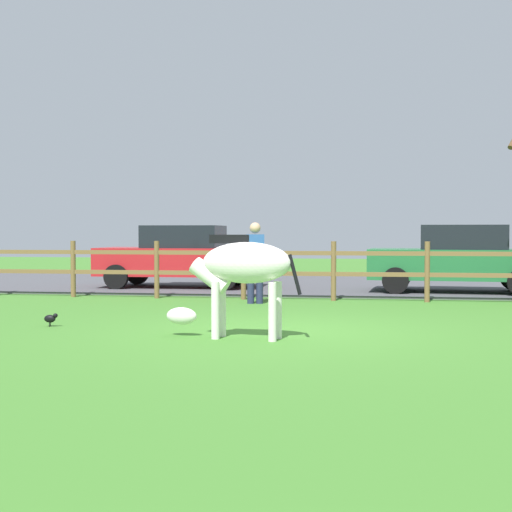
{
  "coord_description": "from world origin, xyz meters",
  "views": [
    {
      "loc": [
        1.42,
        -10.83,
        1.45
      ],
      "look_at": [
        -0.44,
        0.86,
        1.07
      ],
      "focal_mm": 52.75,
      "sensor_mm": 36.0,
      "label": 1
    }
  ],
  "objects_px": {
    "parked_car_green": "(458,258)",
    "crow_on_grass": "(51,318)",
    "visitor_near_fence": "(255,259)",
    "zebra": "(241,270)",
    "parked_car_red": "(180,256)"
  },
  "relations": [
    {
      "from": "crow_on_grass",
      "to": "parked_car_red",
      "type": "xyz_separation_m",
      "value": [
        0.0,
        7.66,
        0.72
      ]
    },
    {
      "from": "zebra",
      "to": "visitor_near_fence",
      "type": "height_order",
      "value": "visitor_near_fence"
    },
    {
      "from": "zebra",
      "to": "parked_car_red",
      "type": "relative_size",
      "value": 0.48
    },
    {
      "from": "crow_on_grass",
      "to": "parked_car_green",
      "type": "relative_size",
      "value": 0.05
    },
    {
      "from": "crow_on_grass",
      "to": "visitor_near_fence",
      "type": "height_order",
      "value": "visitor_near_fence"
    },
    {
      "from": "visitor_near_fence",
      "to": "parked_car_green",
      "type": "bearing_deg",
      "value": 35.34
    },
    {
      "from": "parked_car_red",
      "to": "parked_car_green",
      "type": "height_order",
      "value": "same"
    },
    {
      "from": "parked_car_red",
      "to": "visitor_near_fence",
      "type": "distance_m",
      "value": 4.33
    },
    {
      "from": "parked_car_green",
      "to": "visitor_near_fence",
      "type": "bearing_deg",
      "value": -144.66
    },
    {
      "from": "visitor_near_fence",
      "to": "zebra",
      "type": "bearing_deg",
      "value": -83.12
    },
    {
      "from": "zebra",
      "to": "visitor_near_fence",
      "type": "distance_m",
      "value": 4.98
    },
    {
      "from": "parked_car_red",
      "to": "zebra",
      "type": "bearing_deg",
      "value": -69.91
    },
    {
      "from": "crow_on_grass",
      "to": "zebra",
      "type": "bearing_deg",
      "value": -14.68
    },
    {
      "from": "parked_car_red",
      "to": "parked_car_green",
      "type": "xyz_separation_m",
      "value": [
        6.8,
        -0.48,
        0.0
      ]
    },
    {
      "from": "parked_car_green",
      "to": "crow_on_grass",
      "type": "bearing_deg",
      "value": -133.45
    }
  ]
}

